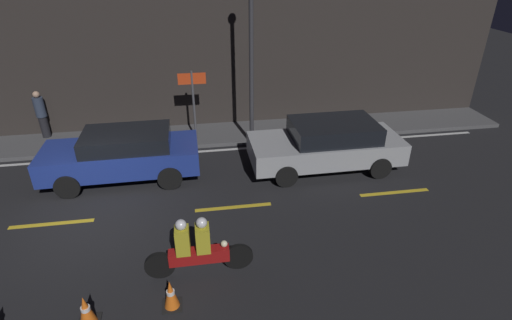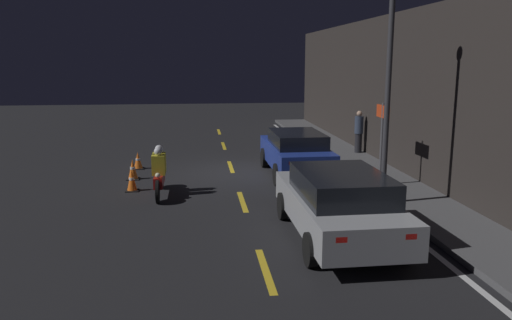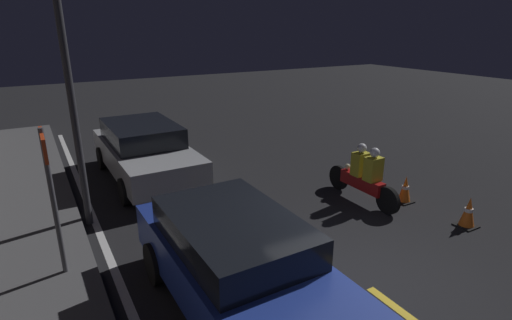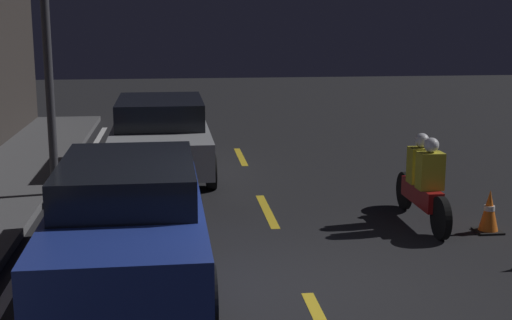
{
  "view_description": "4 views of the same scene",
  "coord_description": "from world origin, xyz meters",
  "px_view_note": "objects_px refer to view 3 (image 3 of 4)",
  "views": [
    {
      "loc": [
        2.71,
        -8.63,
        6.0
      ],
      "look_at": [
        4.15,
        0.33,
        1.18
      ],
      "focal_mm": 28.0,
      "sensor_mm": 36.0,
      "label": 1
    },
    {
      "loc": [
        16.34,
        -1.18,
        3.71
      ],
      "look_at": [
        4.26,
        0.28,
        1.28
      ],
      "focal_mm": 35.0,
      "sensor_mm": 36.0,
      "label": 2
    },
    {
      "loc": [
        -3.72,
        4.19,
        3.93
      ],
      "look_at": [
        3.9,
        -0.16,
        0.97
      ],
      "focal_mm": 28.0,
      "sensor_mm": 36.0,
      "label": 3
    },
    {
      "loc": [
        -7.57,
        1.48,
        3.14
      ],
      "look_at": [
        4.15,
        0.11,
        0.72
      ],
      "focal_mm": 50.0,
      "sensor_mm": 36.0,
      "label": 4
    }
  ],
  "objects_px": {
    "hatchback_silver": "(145,150)",
    "traffic_cone_mid": "(468,212)",
    "traffic_cone_far": "(405,189)",
    "street_lamp": "(66,65)",
    "motorcycle": "(365,176)",
    "shop_sign": "(49,174)",
    "sedan_blue": "(239,264)"
  },
  "relations": [
    {
      "from": "motorcycle",
      "to": "shop_sign",
      "type": "distance_m",
      "value": 6.48
    },
    {
      "from": "motorcycle",
      "to": "street_lamp",
      "type": "bearing_deg",
      "value": 70.41
    },
    {
      "from": "traffic_cone_far",
      "to": "street_lamp",
      "type": "bearing_deg",
      "value": 69.04
    },
    {
      "from": "traffic_cone_mid",
      "to": "sedan_blue",
      "type": "bearing_deg",
      "value": 89.69
    },
    {
      "from": "traffic_cone_mid",
      "to": "shop_sign",
      "type": "bearing_deg",
      "value": 73.74
    },
    {
      "from": "hatchback_silver",
      "to": "shop_sign",
      "type": "bearing_deg",
      "value": -31.96
    },
    {
      "from": "motorcycle",
      "to": "hatchback_silver",
      "type": "bearing_deg",
      "value": 44.21
    },
    {
      "from": "traffic_cone_mid",
      "to": "street_lamp",
      "type": "distance_m",
      "value": 8.35
    },
    {
      "from": "motorcycle",
      "to": "traffic_cone_far",
      "type": "bearing_deg",
      "value": -121.53
    },
    {
      "from": "traffic_cone_mid",
      "to": "shop_sign",
      "type": "relative_size",
      "value": 0.27
    },
    {
      "from": "motorcycle",
      "to": "traffic_cone_mid",
      "type": "xyz_separation_m",
      "value": [
        -1.98,
        -0.98,
        -0.33
      ]
    },
    {
      "from": "traffic_cone_mid",
      "to": "traffic_cone_far",
      "type": "xyz_separation_m",
      "value": [
        1.48,
        0.15,
        -0.01
      ]
    },
    {
      "from": "traffic_cone_mid",
      "to": "motorcycle",
      "type": "bearing_deg",
      "value": 26.24
    },
    {
      "from": "sedan_blue",
      "to": "traffic_cone_far",
      "type": "bearing_deg",
      "value": 105.29
    },
    {
      "from": "hatchback_silver",
      "to": "shop_sign",
      "type": "relative_size",
      "value": 1.9
    },
    {
      "from": "sedan_blue",
      "to": "traffic_cone_mid",
      "type": "height_order",
      "value": "sedan_blue"
    },
    {
      "from": "sedan_blue",
      "to": "shop_sign",
      "type": "distance_m",
      "value": 3.15
    },
    {
      "from": "sedan_blue",
      "to": "motorcycle",
      "type": "relative_size",
      "value": 1.97
    },
    {
      "from": "motorcycle",
      "to": "street_lamp",
      "type": "relative_size",
      "value": 0.39
    },
    {
      "from": "sedan_blue",
      "to": "street_lamp",
      "type": "bearing_deg",
      "value": -160.19
    },
    {
      "from": "hatchback_silver",
      "to": "shop_sign",
      "type": "distance_m",
      "value": 4.68
    },
    {
      "from": "traffic_cone_far",
      "to": "shop_sign",
      "type": "bearing_deg",
      "value": 84.72
    },
    {
      "from": "sedan_blue",
      "to": "motorcycle",
      "type": "height_order",
      "value": "sedan_blue"
    },
    {
      "from": "hatchback_silver",
      "to": "traffic_cone_mid",
      "type": "relative_size",
      "value": 7.05
    },
    {
      "from": "motorcycle",
      "to": "traffic_cone_far",
      "type": "distance_m",
      "value": 1.02
    },
    {
      "from": "sedan_blue",
      "to": "street_lamp",
      "type": "relative_size",
      "value": 0.76
    },
    {
      "from": "hatchback_silver",
      "to": "street_lamp",
      "type": "bearing_deg",
      "value": -41.31
    },
    {
      "from": "motorcycle",
      "to": "shop_sign",
      "type": "xyz_separation_m",
      "value": [
        0.16,
        6.37,
        1.18
      ]
    },
    {
      "from": "sedan_blue",
      "to": "motorcycle",
      "type": "xyz_separation_m",
      "value": [
        1.95,
        -4.28,
        -0.15
      ]
    },
    {
      "from": "hatchback_silver",
      "to": "traffic_cone_mid",
      "type": "height_order",
      "value": "hatchback_silver"
    },
    {
      "from": "traffic_cone_mid",
      "to": "shop_sign",
      "type": "distance_m",
      "value": 7.8
    },
    {
      "from": "traffic_cone_far",
      "to": "shop_sign",
      "type": "relative_size",
      "value": 0.27
    }
  ]
}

